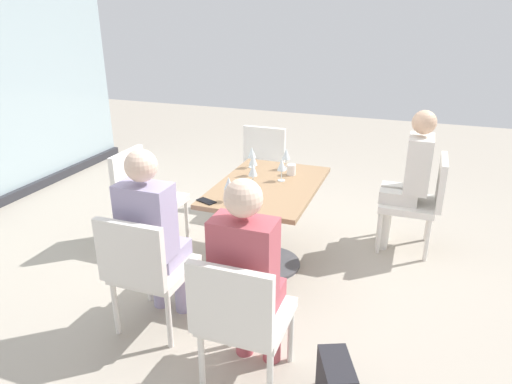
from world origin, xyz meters
The scene contains 19 objects.
ground_plane centered at (0.00, 0.00, 0.00)m, with size 12.00×12.00×0.00m, color #A89E8E.
dining_table_main centered at (0.00, 0.00, 0.52)m, with size 1.16×0.77×0.73m.
chair_side_end centered at (-1.35, -0.30, 0.50)m, with size 0.50×0.46×0.87m.
chair_front_right centered at (0.72, -1.16, 0.50)m, with size 0.46×0.50×0.87m.
chair_far_left centered at (-1.09, 0.45, 0.50)m, with size 0.50×0.46×0.87m.
chair_far_right centered at (1.09, 0.45, 0.50)m, with size 0.50×0.46×0.87m.
chair_near_window centered at (0.00, 1.16, 0.50)m, with size 0.46×0.51×0.87m.
person_side_end centered at (-1.24, -0.30, 0.70)m, with size 0.39×0.34×1.26m.
person_front_right centered at (0.72, -1.05, 0.70)m, with size 0.34×0.39×1.26m.
person_far_left centered at (-0.98, 0.45, 0.70)m, with size 0.39×0.34×1.26m.
wine_glass_0 centered at (0.16, 0.18, 0.86)m, with size 0.07×0.07×0.18m.
wine_glass_1 centered at (0.12, -0.08, 0.86)m, with size 0.07×0.07×0.18m.
wine_glass_2 centered at (-0.42, 0.16, 0.86)m, with size 0.07×0.07×0.18m.
wine_glass_3 centered at (-0.08, 0.10, 0.86)m, with size 0.07×0.07×0.18m.
wine_glass_4 centered at (0.41, -0.03, 0.86)m, with size 0.07×0.07×0.18m.
wine_glass_5 centered at (0.35, 0.26, 0.86)m, with size 0.07×0.07×0.18m.
coffee_cup centered at (0.28, -0.11, 0.78)m, with size 0.08×0.08×0.09m, color white.
cell_phone_on_table centered at (-0.49, 0.31, 0.73)m, with size 0.07×0.14×0.01m, color black.
handbag_0 centered at (-1.29, -0.83, 0.14)m, with size 0.30×0.16×0.28m, color #232328.
Camera 1 is at (-3.28, -1.08, 2.04)m, focal length 32.58 mm.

